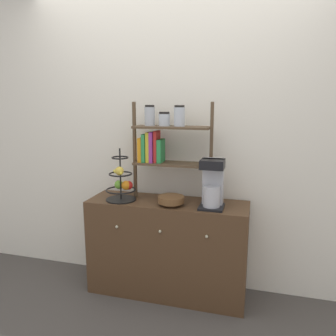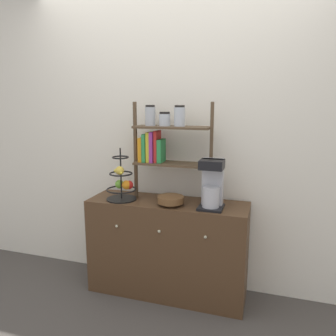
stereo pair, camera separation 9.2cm
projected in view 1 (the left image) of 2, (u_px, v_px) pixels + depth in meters
The scene contains 7 objects.
ground_plane at pixel (161, 305), 2.61m from camera, with size 12.00×12.00×0.00m, color #47423D.
wall_back at pixel (175, 137), 2.78m from camera, with size 7.00×0.05×2.60m, color silver.
sideboard at pixel (167, 248), 2.73m from camera, with size 1.30×0.42×0.80m.
coffee_maker at pixel (212, 184), 2.47m from camera, with size 0.18×0.20×0.37m.
fruit_stand at pixel (122, 183), 2.66m from camera, with size 0.25×0.25×0.43m.
wooden_bowl at pixel (171, 200), 2.55m from camera, with size 0.21×0.21×0.07m.
shelf_hutch at pixel (162, 140), 2.63m from camera, with size 0.66×0.20×0.79m.
Camera 1 is at (0.68, -2.25, 1.59)m, focal length 35.00 mm.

